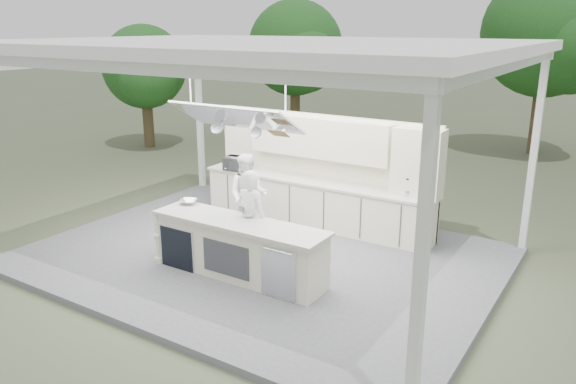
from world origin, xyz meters
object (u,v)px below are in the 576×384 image
Objects in this scene: back_counter at (314,202)px; sous_chef at (248,195)px; demo_island at (238,248)px; head_chef at (252,220)px.

sous_chef is (-0.78, -1.22, 0.34)m from back_counter.
demo_island is at bearing -86.37° from back_counter.
demo_island is 1.89m from sous_chef.
head_chef reaches higher than demo_island.
head_chef is (0.02, 0.37, 0.39)m from demo_island.
demo_island is 1.91× the size of sous_chef.
head_chef is at bearing 87.60° from demo_island.
sous_chef reaches higher than demo_island.
sous_chef is at bearing 121.08° from demo_island.
back_counter is 2.48m from head_chef.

